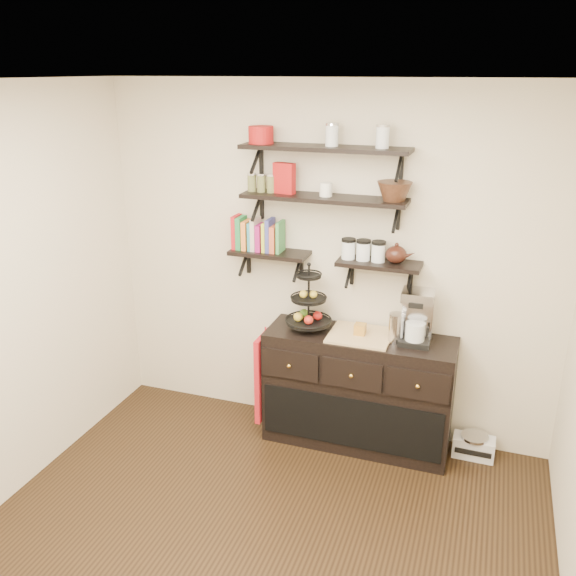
# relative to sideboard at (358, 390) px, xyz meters

# --- Properties ---
(floor) EXTENTS (3.50, 3.50, 0.00)m
(floor) POSITION_rel_sideboard_xyz_m (-0.33, -1.51, -0.45)
(floor) COLOR black
(floor) RESTS_ON ground
(ceiling) EXTENTS (3.50, 3.50, 0.02)m
(ceiling) POSITION_rel_sideboard_xyz_m (-0.33, -1.51, 2.25)
(ceiling) COLOR white
(ceiling) RESTS_ON back_wall
(back_wall) EXTENTS (3.50, 0.02, 2.70)m
(back_wall) POSITION_rel_sideboard_xyz_m (-0.33, 0.24, 0.90)
(back_wall) COLOR beige
(back_wall) RESTS_ON ground
(shelf_top) EXTENTS (1.20, 0.27, 0.23)m
(shelf_top) POSITION_rel_sideboard_xyz_m (-0.33, 0.10, 1.78)
(shelf_top) COLOR black
(shelf_top) RESTS_ON back_wall
(shelf_mid) EXTENTS (1.20, 0.27, 0.23)m
(shelf_mid) POSITION_rel_sideboard_xyz_m (-0.33, 0.10, 1.43)
(shelf_mid) COLOR black
(shelf_mid) RESTS_ON back_wall
(shelf_low_left) EXTENTS (0.60, 0.25, 0.23)m
(shelf_low_left) POSITION_rel_sideboard_xyz_m (-0.75, 0.12, 0.98)
(shelf_low_left) COLOR black
(shelf_low_left) RESTS_ON back_wall
(shelf_low_right) EXTENTS (0.60, 0.25, 0.23)m
(shelf_low_right) POSITION_rel_sideboard_xyz_m (0.09, 0.12, 0.98)
(shelf_low_right) COLOR black
(shelf_low_right) RESTS_ON back_wall
(cookbooks) EXTENTS (0.36, 0.15, 0.26)m
(cookbooks) POSITION_rel_sideboard_xyz_m (-0.84, 0.12, 1.11)
(cookbooks) COLOR red
(cookbooks) RESTS_ON shelf_low_left
(glass_canisters) EXTENTS (0.32, 0.10, 0.13)m
(glass_canisters) POSITION_rel_sideboard_xyz_m (-0.03, 0.12, 1.06)
(glass_canisters) COLOR silver
(glass_canisters) RESTS_ON shelf_low_right
(sideboard) EXTENTS (1.40, 0.50, 0.92)m
(sideboard) POSITION_rel_sideboard_xyz_m (0.00, 0.00, 0.00)
(sideboard) COLOR black
(sideboard) RESTS_ON floor
(fruit_stand) EXTENTS (0.34, 0.34, 0.50)m
(fruit_stand) POSITION_rel_sideboard_xyz_m (-0.40, 0.00, 0.62)
(fruit_stand) COLOR black
(fruit_stand) RESTS_ON sideboard
(candle) EXTENTS (0.08, 0.08, 0.08)m
(candle) POSITION_rel_sideboard_xyz_m (-0.00, 0.00, 0.50)
(candle) COLOR #A67226
(candle) RESTS_ON sideboard
(coffee_maker) EXTENTS (0.22, 0.21, 0.40)m
(coffee_maker) POSITION_rel_sideboard_xyz_m (0.40, 0.03, 0.64)
(coffee_maker) COLOR black
(coffee_maker) RESTS_ON sideboard
(thermal_carafe) EXTENTS (0.11, 0.11, 0.22)m
(thermal_carafe) POSITION_rel_sideboard_xyz_m (0.26, -0.02, 0.56)
(thermal_carafe) COLOR silver
(thermal_carafe) RESTS_ON sideboard
(apron) EXTENTS (0.04, 0.30, 0.70)m
(apron) POSITION_rel_sideboard_xyz_m (-0.73, -0.10, 0.04)
(apron) COLOR #A91215
(apron) RESTS_ON sideboard
(radio) EXTENTS (0.30, 0.20, 0.18)m
(radio) POSITION_rel_sideboard_xyz_m (0.88, 0.09, -0.36)
(radio) COLOR silver
(radio) RESTS_ON floor
(recipe_box) EXTENTS (0.17, 0.09, 0.22)m
(recipe_box) POSITION_rel_sideboard_xyz_m (-0.63, 0.10, 1.56)
(recipe_box) COLOR #9D1212
(recipe_box) RESTS_ON shelf_mid
(walnut_bowl) EXTENTS (0.24, 0.24, 0.13)m
(walnut_bowl) POSITION_rel_sideboard_xyz_m (0.17, 0.10, 1.51)
(walnut_bowl) COLOR black
(walnut_bowl) RESTS_ON shelf_mid
(ramekins) EXTENTS (0.09, 0.09, 0.10)m
(ramekins) POSITION_rel_sideboard_xyz_m (-0.31, 0.10, 1.50)
(ramekins) COLOR white
(ramekins) RESTS_ON shelf_mid
(teapot) EXTENTS (0.20, 0.15, 0.15)m
(teapot) POSITION_rel_sideboard_xyz_m (0.21, 0.12, 1.07)
(teapot) COLOR black
(teapot) RESTS_ON shelf_low_right
(red_pot) EXTENTS (0.18, 0.18, 0.12)m
(red_pot) POSITION_rel_sideboard_xyz_m (-0.80, 0.10, 1.86)
(red_pot) COLOR #9D1212
(red_pot) RESTS_ON shelf_top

